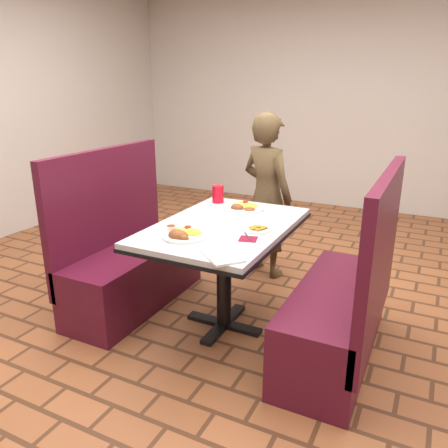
% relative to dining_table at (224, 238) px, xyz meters
% --- Properties ---
extents(room, '(7.00, 7.04, 2.82)m').
position_rel_dining_table_xyz_m(room, '(0.00, 0.00, 1.26)').
color(room, '#9A5832').
rests_on(room, ground).
extents(dining_table, '(0.81, 1.21, 0.75)m').
position_rel_dining_table_xyz_m(dining_table, '(0.00, 0.00, 0.00)').
color(dining_table, silver).
rests_on(dining_table, ground).
extents(booth_bench_left, '(0.47, 1.20, 1.17)m').
position_rel_dining_table_xyz_m(booth_bench_left, '(-0.80, 0.00, -0.32)').
color(booth_bench_left, '#561328').
rests_on(booth_bench_left, ground).
extents(booth_bench_right, '(0.47, 1.20, 1.17)m').
position_rel_dining_table_xyz_m(booth_bench_right, '(0.80, 0.00, -0.32)').
color(booth_bench_right, '#561328').
rests_on(booth_bench_right, ground).
extents(diner_person, '(0.60, 0.50, 1.40)m').
position_rel_dining_table_xyz_m(diner_person, '(-0.09, 0.99, 0.05)').
color(diner_person, brown).
rests_on(diner_person, ground).
extents(near_dinner_plate, '(0.28, 0.28, 0.09)m').
position_rel_dining_table_xyz_m(near_dinner_plate, '(-0.11, -0.33, 0.13)').
color(near_dinner_plate, white).
rests_on(near_dinner_plate, dining_table).
extents(far_dinner_plate, '(0.29, 0.29, 0.07)m').
position_rel_dining_table_xyz_m(far_dinner_plate, '(-0.02, 0.37, 0.12)').
color(far_dinner_plate, white).
rests_on(far_dinner_plate, dining_table).
extents(plantain_plate, '(0.17, 0.17, 0.03)m').
position_rel_dining_table_xyz_m(plantain_plate, '(0.24, -0.02, 0.11)').
color(plantain_plate, white).
rests_on(plantain_plate, dining_table).
extents(maroon_napkin, '(0.13, 0.13, 0.00)m').
position_rel_dining_table_xyz_m(maroon_napkin, '(0.25, -0.20, 0.10)').
color(maroon_napkin, maroon).
rests_on(maroon_napkin, dining_table).
extents(spoon_utensil, '(0.09, 0.11, 0.00)m').
position_rel_dining_table_xyz_m(spoon_utensil, '(0.24, -0.17, 0.10)').
color(spoon_utensil, silver).
rests_on(spoon_utensil, dining_table).
extents(red_tumbler, '(0.09, 0.09, 0.13)m').
position_rel_dining_table_xyz_m(red_tumbler, '(-0.28, 0.46, 0.16)').
color(red_tumbler, red).
rests_on(red_tumbler, dining_table).
extents(paper_napkin, '(0.28, 0.27, 0.01)m').
position_rel_dining_table_xyz_m(paper_napkin, '(0.25, -0.51, 0.10)').
color(paper_napkin, white).
rests_on(paper_napkin, dining_table).
extents(knife_utensil, '(0.04, 0.17, 0.00)m').
position_rel_dining_table_xyz_m(knife_utensil, '(-0.11, -0.38, 0.11)').
color(knife_utensil, silver).
rests_on(knife_utensil, dining_table).
extents(fork_utensil, '(0.08, 0.13, 0.00)m').
position_rel_dining_table_xyz_m(fork_utensil, '(-0.07, -0.39, 0.11)').
color(fork_utensil, '#B9B8BD').
rests_on(fork_utensil, dining_table).
extents(lettuce_shreds, '(0.28, 0.32, 0.00)m').
position_rel_dining_table_xyz_m(lettuce_shreds, '(0.04, 0.06, 0.10)').
color(lettuce_shreds, '#85C04C').
rests_on(lettuce_shreds, dining_table).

